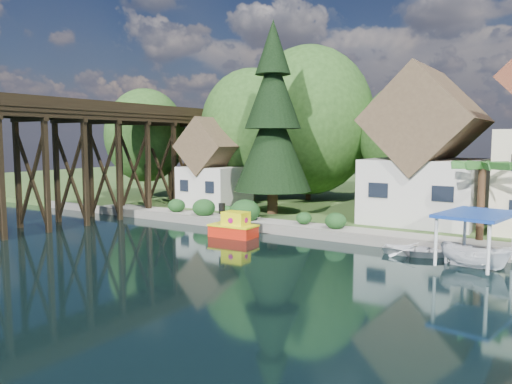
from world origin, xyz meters
The scene contains 14 objects.
ground centered at (0.00, 0.00, 0.00)m, with size 140.00×140.00×0.00m, color black.
bank centered at (0.00, 34.00, 0.25)m, with size 140.00×52.00×0.50m, color #335321.
seawall centered at (4.00, 8.00, 0.31)m, with size 60.00×0.40×0.62m, color slate.
promenade centered at (6.00, 9.30, 0.53)m, with size 50.00×2.60×0.06m, color gray.
trestle_bridge centered at (-16.00, 5.17, 5.35)m, with size 4.12×44.18×9.30m.
house_left centered at (7.00, 16.00, 5.14)m, with size 7.64×8.64×11.02m.
shed centered at (-11.00, 14.50, 3.83)m, with size 5.09×5.40×7.85m.
bg_trees centered at (1.00, 21.25, 7.29)m, with size 49.90×13.30×10.57m.
shrubs centered at (-4.60, 9.26, 1.23)m, with size 15.76×2.47×1.70m.
conifer centered at (-4.14, 13.12, 7.78)m, with size 6.14×6.14×15.11m.
palm_tree centered at (11.57, 10.48, 4.77)m, with size 3.97×3.97×4.89m.
tugboat centered at (-2.60, 5.62, 0.67)m, with size 3.16×1.83×2.23m.
boat_white_a centered at (8.91, 6.89, 0.37)m, with size 2.57×3.59×0.74m, color white.
boat_canopy centered at (12.13, 5.65, 1.20)m, with size 3.68×4.78×2.79m.
Camera 1 is at (16.23, -20.71, 6.38)m, focal length 35.00 mm.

